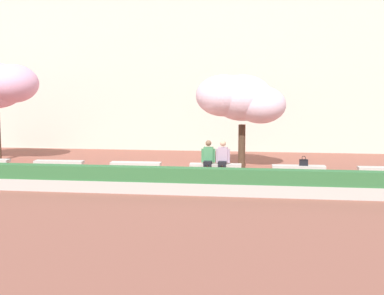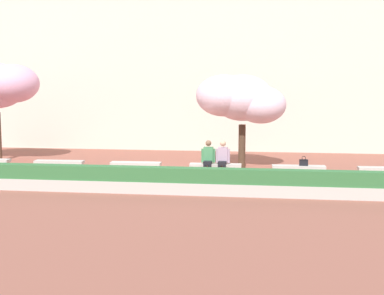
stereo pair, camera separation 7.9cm
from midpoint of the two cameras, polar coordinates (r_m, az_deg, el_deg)
name	(u,v)px [view 1 (the left image)]	position (r m, az deg, el deg)	size (l,w,h in m)	color
ground_plane	(175,175)	(19.45, -1.91, -2.97)	(100.00, 100.00, 0.00)	#8E5142
building_facade	(204,42)	(28.41, 1.25, 11.17)	(33.06, 4.00, 10.95)	beige
stone_bench_near_west	(59,164)	(20.60, -14.09, -1.76)	(1.86, 0.48, 0.45)	#BCB7AD
stone_bench_center	(136,166)	(19.70, -6.13, -1.98)	(1.86, 0.48, 0.45)	#BCB7AD
stone_bench_near_east	(216,168)	(19.21, 2.41, -2.17)	(1.86, 0.48, 0.45)	#BCB7AD
stone_bench_east_end	(299,169)	(19.16, 11.19, -2.32)	(1.86, 0.48, 0.45)	#BCB7AD
person_seated_left	(208,157)	(19.12, 1.62, -1.02)	(0.51, 0.68, 1.29)	black
person_seated_right	(223,157)	(19.08, 3.18, -1.04)	(0.51, 0.69, 1.29)	black
handbag	(304,162)	(19.10, 11.71, -1.52)	(0.30, 0.15, 0.34)	black
cherry_tree_main	(240,99)	(20.88, 5.09, 5.18)	(3.48, 2.63, 3.66)	#473323
planter_hedge_foreground	(157,181)	(16.22, -3.87, -3.54)	(21.26, 0.50, 0.80)	#BCB7AD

